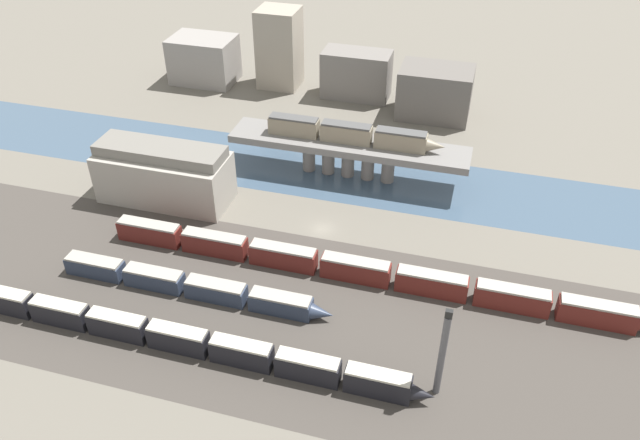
{
  "coord_description": "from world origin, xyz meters",
  "views": [
    {
      "loc": [
        25.85,
        -93.26,
        72.66
      ],
      "look_at": [
        0.0,
        -1.67,
        3.34
      ],
      "focal_mm": 35.0,
      "sensor_mm": 36.0,
      "label": 1
    }
  ],
  "objects_px": {
    "train_yard_near": "(184,340)",
    "train_yard_mid": "(193,286)",
    "warehouse_building": "(164,174)",
    "signal_tower": "(442,354)",
    "train_yard_far": "(363,271)",
    "train_on_bridge": "(352,134)"
  },
  "relations": [
    {
      "from": "train_on_bridge",
      "to": "train_yard_far",
      "type": "height_order",
      "value": "train_on_bridge"
    },
    {
      "from": "train_yard_mid",
      "to": "train_yard_far",
      "type": "relative_size",
      "value": 0.51
    },
    {
      "from": "warehouse_building",
      "to": "train_yard_mid",
      "type": "bearing_deg",
      "value": -55.12
    },
    {
      "from": "warehouse_building",
      "to": "signal_tower",
      "type": "distance_m",
      "value": 69.31
    },
    {
      "from": "train_on_bridge",
      "to": "warehouse_building",
      "type": "distance_m",
      "value": 39.66
    },
    {
      "from": "train_yard_near",
      "to": "train_yard_mid",
      "type": "bearing_deg",
      "value": 109.54
    },
    {
      "from": "warehouse_building",
      "to": "train_yard_far",
      "type": "bearing_deg",
      "value": -17.46
    },
    {
      "from": "train_yard_near",
      "to": "train_on_bridge",
      "type": "bearing_deg",
      "value": 77.27
    },
    {
      "from": "train_on_bridge",
      "to": "train_yard_near",
      "type": "xyz_separation_m",
      "value": [
        -12.69,
        -56.16,
        -8.28
      ]
    },
    {
      "from": "train_on_bridge",
      "to": "train_yard_near",
      "type": "bearing_deg",
      "value": -102.73
    },
    {
      "from": "train_on_bridge",
      "to": "warehouse_building",
      "type": "xyz_separation_m",
      "value": [
        -34.53,
        -19.0,
        -4.45
      ]
    },
    {
      "from": "train_yard_far",
      "to": "warehouse_building",
      "type": "bearing_deg",
      "value": 162.54
    },
    {
      "from": "train_yard_far",
      "to": "signal_tower",
      "type": "xyz_separation_m",
      "value": [
        15.44,
        -20.68,
        5.84
      ]
    },
    {
      "from": "warehouse_building",
      "to": "signal_tower",
      "type": "relative_size",
      "value": 1.66
    },
    {
      "from": "train_yard_far",
      "to": "signal_tower",
      "type": "bearing_deg",
      "value": -53.25
    },
    {
      "from": "train_yard_far",
      "to": "warehouse_building",
      "type": "height_order",
      "value": "warehouse_building"
    },
    {
      "from": "train_on_bridge",
      "to": "signal_tower",
      "type": "relative_size",
      "value": 2.35
    },
    {
      "from": "train_on_bridge",
      "to": "train_yard_far",
      "type": "distance_m",
      "value": 35.47
    },
    {
      "from": "train_yard_far",
      "to": "signal_tower",
      "type": "height_order",
      "value": "signal_tower"
    },
    {
      "from": "train_yard_near",
      "to": "train_yard_mid",
      "type": "height_order",
      "value": "train_yard_near"
    },
    {
      "from": "train_yard_far",
      "to": "train_on_bridge",
      "type": "bearing_deg",
      "value": 106.87
    },
    {
      "from": "train_yard_far",
      "to": "train_yard_near",
      "type": "bearing_deg",
      "value": -134.43
    }
  ]
}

